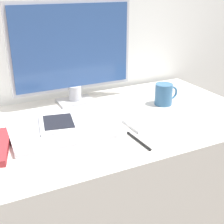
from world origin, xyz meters
name	(u,v)px	position (x,y,z in m)	size (l,w,h in m)	color
desk	(94,201)	(0.00, 0.18, 0.37)	(1.34, 0.68, 0.74)	silver
monitor	(73,51)	(0.02, 0.43, 0.97)	(0.54, 0.11, 0.44)	#B7B7BC
keyboard	(161,120)	(0.25, 0.08, 0.75)	(0.28, 0.12, 0.01)	silver
laptop	(59,130)	(-0.14, 0.16, 0.75)	(0.36, 0.26, 0.02)	#BCBCC1
ereader	(58,123)	(-0.13, 0.19, 0.77)	(0.17, 0.21, 0.01)	white
coffee_mug	(164,94)	(0.37, 0.23, 0.79)	(0.11, 0.08, 0.09)	#336089
pen	(139,141)	(0.08, -0.03, 0.74)	(0.01, 0.14, 0.01)	black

